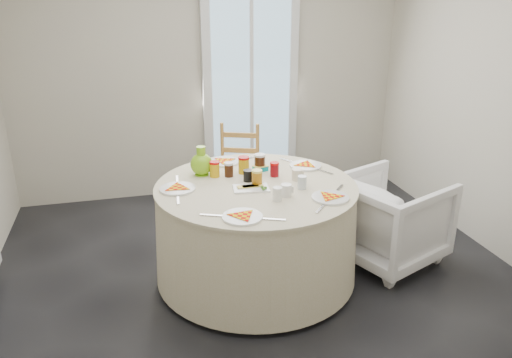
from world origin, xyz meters
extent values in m
plane|color=black|center=(0.00, 0.00, 0.00)|extent=(4.00, 4.00, 0.00)
cube|color=#BCB5A3|center=(0.00, 2.00, 1.30)|extent=(4.00, 0.02, 2.60)
cube|color=silver|center=(0.40, 1.95, 1.05)|extent=(1.00, 0.08, 2.10)
cylinder|color=beige|center=(-0.01, 0.15, 0.38)|extent=(1.50, 1.50, 0.76)
imported|color=white|center=(1.08, 0.14, 0.39)|extent=(0.94, 0.97, 0.78)
cube|color=#0091A2|center=(0.10, 0.43, 0.79)|extent=(0.13, 0.10, 0.04)
camera|label=1|loc=(-0.85, -3.07, 2.07)|focal=35.00mm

